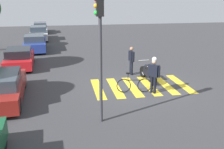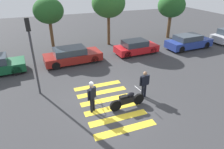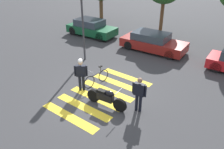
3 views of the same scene
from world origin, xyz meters
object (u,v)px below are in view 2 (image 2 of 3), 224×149
(officer_by_motorcycle, at_px, (144,83))
(traffic_light_pole, at_px, (31,46))
(officer_on_foot, at_px, (92,95))
(car_blue_hatchback, at_px, (188,42))
(leaning_bicycle, at_px, (92,96))
(car_red_convertible, at_px, (136,47))
(car_maroon_wagon, at_px, (72,55))
(police_motorcycle, at_px, (127,100))

(officer_by_motorcycle, relative_size, traffic_light_pole, 0.37)
(officer_on_foot, height_order, officer_by_motorcycle, officer_on_foot)
(officer_by_motorcycle, relative_size, car_blue_hatchback, 0.36)
(leaning_bicycle, height_order, traffic_light_pole, traffic_light_pole)
(car_blue_hatchback, bearing_deg, officer_on_foot, -150.67)
(car_red_convertible, distance_m, car_blue_hatchback, 5.54)
(leaning_bicycle, distance_m, traffic_light_pole, 4.36)
(car_maroon_wagon, relative_size, car_blue_hatchback, 1.00)
(officer_by_motorcycle, height_order, car_blue_hatchback, officer_by_motorcycle)
(police_motorcycle, distance_m, car_red_convertible, 8.57)
(police_motorcycle, xyz_separation_m, traffic_light_pole, (-4.41, 3.27, 2.60))
(officer_by_motorcycle, xyz_separation_m, car_maroon_wagon, (-2.94, 6.76, -0.33))
(leaning_bicycle, bearing_deg, officer_on_foot, -104.81)
(leaning_bicycle, xyz_separation_m, car_red_convertible, (5.93, 6.17, 0.23))
(officer_on_foot, distance_m, traffic_light_pole, 4.37)
(car_maroon_wagon, xyz_separation_m, car_blue_hatchback, (11.41, -0.47, 0.04))
(traffic_light_pole, bearing_deg, officer_on_foot, -49.09)
(officer_by_motorcycle, xyz_separation_m, car_blue_hatchback, (8.46, 6.29, -0.29))
(officer_on_foot, xyz_separation_m, car_maroon_wagon, (0.28, 7.03, -0.41))
(car_blue_hatchback, bearing_deg, car_maroon_wagon, 177.66)
(leaning_bicycle, relative_size, officer_on_foot, 0.96)
(car_blue_hatchback, bearing_deg, car_red_convertible, 174.79)
(leaning_bicycle, xyz_separation_m, officer_by_motorcycle, (2.99, -0.63, 0.57))
(police_motorcycle, distance_m, car_maroon_wagon, 7.54)
(traffic_light_pole, bearing_deg, car_maroon_wagon, 55.48)
(officer_on_foot, height_order, traffic_light_pole, traffic_light_pole)
(police_motorcycle, distance_m, officer_on_foot, 1.99)
(officer_on_foot, relative_size, car_blue_hatchback, 0.38)
(traffic_light_pole, bearing_deg, car_blue_hatchback, 14.33)
(officer_by_motorcycle, height_order, car_red_convertible, officer_by_motorcycle)
(leaning_bicycle, bearing_deg, police_motorcycle, -37.13)
(car_maroon_wagon, distance_m, car_red_convertible, 5.89)
(car_maroon_wagon, bearing_deg, police_motorcycle, -77.84)
(officer_on_foot, relative_size, traffic_light_pole, 0.39)
(officer_on_foot, height_order, car_red_convertible, officer_on_foot)
(leaning_bicycle, xyz_separation_m, traffic_light_pole, (-2.78, 2.03, 2.67))
(car_red_convertible, bearing_deg, leaning_bicycle, -133.87)
(police_motorcycle, bearing_deg, car_red_convertible, 59.86)
(leaning_bicycle, distance_m, officer_on_foot, 1.13)
(officer_on_foot, distance_m, car_blue_hatchback, 13.41)
(leaning_bicycle, xyz_separation_m, officer_on_foot, (-0.24, -0.90, 0.65))
(police_motorcycle, height_order, traffic_light_pole, traffic_light_pole)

